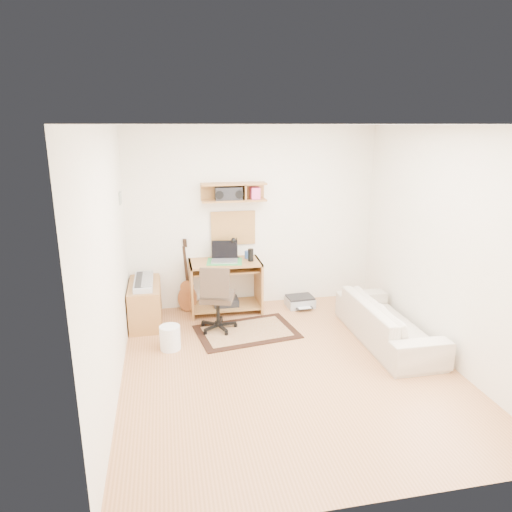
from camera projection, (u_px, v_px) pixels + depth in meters
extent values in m
cube|color=#BF814F|center=(287.00, 367.00, 5.17)|extent=(3.60, 4.00, 0.01)
cube|color=white|center=(293.00, 124.00, 4.46)|extent=(3.60, 4.00, 0.01)
cube|color=white|center=(253.00, 218.00, 6.71)|extent=(3.60, 0.01, 2.60)
cube|color=white|center=(109.00, 264.00, 4.48)|extent=(0.01, 4.00, 2.60)
cube|color=white|center=(447.00, 246.00, 5.15)|extent=(0.01, 4.00, 2.60)
cube|color=#AA733C|center=(234.00, 192.00, 6.42)|extent=(0.90, 0.25, 0.26)
cube|color=tan|center=(233.00, 228.00, 6.66)|extent=(0.64, 0.03, 0.49)
cube|color=#4C8CBF|center=(120.00, 198.00, 5.78)|extent=(0.02, 0.20, 0.15)
cylinder|color=black|center=(251.00, 255.00, 6.50)|extent=(0.08, 0.08, 0.18)
cylinder|color=#2E4C8C|center=(247.00, 255.00, 6.65)|extent=(0.08, 0.08, 0.11)
cube|color=black|center=(229.00, 194.00, 6.41)|extent=(0.37, 0.17, 0.19)
cube|color=tan|center=(247.00, 332.00, 6.03)|extent=(1.37, 1.03, 0.02)
cube|color=#AA733C|center=(145.00, 303.00, 6.26)|extent=(0.40, 0.90, 0.55)
cube|color=#B2B5BA|center=(144.00, 282.00, 6.18)|extent=(0.24, 0.77, 0.07)
cylinder|color=white|center=(170.00, 338.00, 5.54)|extent=(0.30, 0.30, 0.29)
cube|color=#A5A8AA|center=(300.00, 301.00, 6.87)|extent=(0.41, 0.33, 0.15)
imported|color=#C4B39B|center=(388.00, 315.00, 5.70)|extent=(0.52, 1.77, 0.69)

